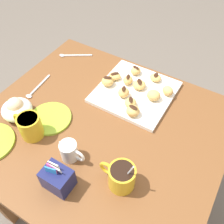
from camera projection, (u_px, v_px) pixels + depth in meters
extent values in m
plane|color=#665B51|center=(104.00, 200.00, 1.52)|extent=(8.00, 8.00, 0.00)
cube|color=brown|center=(100.00, 128.00, 0.98)|extent=(0.92, 0.82, 0.04)
cube|color=brown|center=(203.00, 157.00, 1.32)|extent=(0.07, 0.07, 0.70)
cube|color=brown|center=(79.00, 100.00, 1.59)|extent=(0.07, 0.07, 0.70)
cube|color=white|center=(135.00, 92.00, 1.07)|extent=(0.31, 0.31, 0.02)
cylinder|color=gold|center=(122.00, 177.00, 0.77)|extent=(0.08, 0.08, 0.09)
torus|color=gold|center=(107.00, 169.00, 0.79)|extent=(0.06, 0.01, 0.06)
cylinder|color=black|center=(122.00, 171.00, 0.75)|extent=(0.07, 0.07, 0.01)
cylinder|color=silver|center=(127.00, 175.00, 0.74)|extent=(0.04, 0.01, 0.12)
cylinder|color=gold|center=(31.00, 127.00, 0.90)|extent=(0.08, 0.08, 0.09)
torus|color=gold|center=(20.00, 120.00, 0.91)|extent=(0.06, 0.01, 0.06)
cylinder|color=black|center=(28.00, 119.00, 0.87)|extent=(0.07, 0.07, 0.01)
cylinder|color=white|center=(69.00, 151.00, 0.85)|extent=(0.06, 0.06, 0.07)
cone|color=white|center=(61.00, 143.00, 0.84)|extent=(0.02, 0.02, 0.02)
torus|color=white|center=(79.00, 156.00, 0.83)|extent=(0.05, 0.01, 0.05)
cylinder|color=white|center=(68.00, 146.00, 0.82)|extent=(0.05, 0.05, 0.01)
cube|color=#191E51|center=(58.00, 179.00, 0.78)|extent=(0.09, 0.07, 0.08)
cube|color=#2D84D1|center=(51.00, 170.00, 0.74)|extent=(0.04, 0.01, 0.03)
cube|color=white|center=(54.00, 165.00, 0.75)|extent=(0.04, 0.01, 0.03)
cube|color=white|center=(56.00, 169.00, 0.74)|extent=(0.04, 0.01, 0.03)
cube|color=#EA4C93|center=(52.00, 169.00, 0.74)|extent=(0.04, 0.01, 0.03)
ellipsoid|color=white|center=(17.00, 110.00, 0.97)|extent=(0.12, 0.12, 0.06)
sphere|color=beige|center=(15.00, 106.00, 0.96)|extent=(0.06, 0.06, 0.06)
ellipsoid|color=green|center=(11.00, 101.00, 0.95)|extent=(0.03, 0.03, 0.01)
cylinder|color=#9EC633|center=(50.00, 118.00, 0.98)|extent=(0.17, 0.17, 0.01)
cube|color=silver|center=(77.00, 55.00, 1.25)|extent=(0.13, 0.09, 0.00)
ellipsoid|color=silver|center=(62.00, 55.00, 1.25)|extent=(0.03, 0.02, 0.01)
cube|color=silver|center=(40.00, 85.00, 1.11)|extent=(0.02, 0.15, 0.00)
ellipsoid|color=silver|center=(29.00, 96.00, 1.06)|extent=(0.03, 0.02, 0.01)
ellipsoid|color=#E5B260|center=(154.00, 95.00, 1.02)|extent=(0.06, 0.06, 0.04)
ellipsoid|color=#E5B260|center=(131.00, 103.00, 1.00)|extent=(0.06, 0.06, 0.03)
ellipsoid|color=#381E11|center=(131.00, 100.00, 0.98)|extent=(0.03, 0.04, 0.00)
ellipsoid|color=#E5B260|center=(156.00, 78.00, 1.10)|extent=(0.06, 0.06, 0.03)
ellipsoid|color=#381E11|center=(156.00, 75.00, 1.09)|extent=(0.02, 0.03, 0.00)
ellipsoid|color=#E5B260|center=(136.00, 71.00, 1.13)|extent=(0.06, 0.06, 0.03)
ellipsoid|color=#381E11|center=(136.00, 68.00, 1.11)|extent=(0.03, 0.02, 0.00)
ellipsoid|color=#E5B260|center=(133.00, 111.00, 0.96)|extent=(0.07, 0.07, 0.04)
ellipsoid|color=#381E11|center=(133.00, 107.00, 0.95)|extent=(0.04, 0.02, 0.00)
ellipsoid|color=#E5B260|center=(108.00, 81.00, 1.07)|extent=(0.06, 0.06, 0.04)
ellipsoid|color=#381E11|center=(108.00, 78.00, 1.06)|extent=(0.04, 0.03, 0.00)
ellipsoid|color=#E5B260|center=(168.00, 91.00, 1.04)|extent=(0.06, 0.06, 0.04)
ellipsoid|color=#E5B260|center=(139.00, 85.00, 1.06)|extent=(0.07, 0.07, 0.03)
ellipsoid|color=#381E11|center=(140.00, 82.00, 1.05)|extent=(0.04, 0.04, 0.00)
ellipsoid|color=#E5B260|center=(124.00, 92.00, 1.03)|extent=(0.05, 0.06, 0.04)
ellipsoid|color=#381E11|center=(124.00, 89.00, 1.02)|extent=(0.03, 0.04, 0.00)
ellipsoid|color=#E5B260|center=(115.00, 76.00, 1.10)|extent=(0.07, 0.07, 0.03)
ellipsoid|color=#381E11|center=(115.00, 74.00, 1.09)|extent=(0.04, 0.04, 0.00)
ellipsoid|color=#E5B260|center=(128.00, 80.00, 1.08)|extent=(0.06, 0.06, 0.03)
ellipsoid|color=#381E11|center=(128.00, 77.00, 1.07)|extent=(0.02, 0.04, 0.00)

